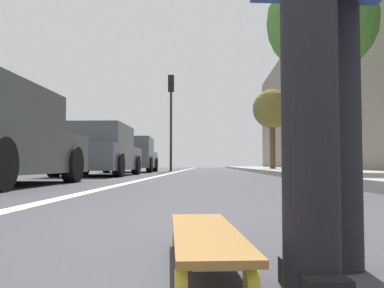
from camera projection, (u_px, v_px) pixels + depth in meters
The scene contains 10 objects.
ground_plane at pixel (205, 177), 10.46m from camera, with size 80.00×80.00×0.00m, color #38383D.
lane_stripe_white at pixel (180, 171), 20.49m from camera, with size 52.00×0.16×0.01m, color silver.
sidewalk_curb at pixel (287, 170), 18.31m from camera, with size 52.00×3.20×0.14m, color #9E9B93.
building_facade at pixel (322, 92), 22.40m from camera, with size 40.00×1.20×8.53m, color gray.
skateboard at pixel (205, 237), 1.30m from camera, with size 0.86×0.28×0.11m.
parked_car_mid at pixel (99, 152), 12.06m from camera, with size 4.36×1.94×1.47m.
parked_car_far at pixel (132, 155), 17.90m from camera, with size 4.12×2.08×1.50m.
traffic_light at pixel (171, 105), 20.00m from camera, with size 0.33×0.28×4.66m.
street_tree_mid at pixel (322, 22), 11.17m from camera, with size 2.95×2.95×5.67m.
street_tree_far at pixel (272, 110), 19.79m from camera, with size 1.86×1.86×3.93m.
Camera 1 is at (-0.49, -0.08, 0.32)m, focal length 38.73 mm.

